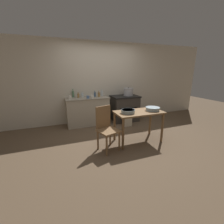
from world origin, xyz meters
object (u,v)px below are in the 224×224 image
(bottle_center_left, at_px, (78,96))
(cup_far_right, at_px, (92,96))
(bottle_center, at_px, (102,93))
(bottle_center_right, at_px, (99,95))
(chair, at_px, (106,127))
(mixing_bowl_small, at_px, (153,109))
(work_table, at_px, (139,117))
(cup_right, at_px, (70,97))
(bottle_left, at_px, (95,94))
(stove, at_px, (125,108))
(mixing_bowl_large, at_px, (128,111))
(cup_mid_right, at_px, (88,97))
(bottle_mid_left, at_px, (82,95))
(stock_pot, at_px, (128,92))
(flour_sack, at_px, (127,119))
(bottle_far_left, at_px, (73,94))

(bottle_center_left, bearing_deg, cup_far_right, -25.86)
(bottle_center, height_order, bottle_center_right, bottle_center)
(chair, distance_m, mixing_bowl_small, 1.22)
(bottle_center_left, distance_m, bottle_center_right, 0.64)
(bottle_center, bearing_deg, mixing_bowl_small, -67.53)
(work_table, bearing_deg, cup_right, 132.23)
(bottle_center_left, height_order, bottle_center, bottle_center)
(bottle_left, bearing_deg, cup_far_right, -125.03)
(stove, bearing_deg, mixing_bowl_small, -90.46)
(mixing_bowl_large, height_order, bottle_center_right, bottle_center_right)
(stove, distance_m, bottle_center_right, 1.01)
(mixing_bowl_small, xyz_separation_m, bottle_left, (-0.98, 1.68, 0.15))
(bottle_center, bearing_deg, mixing_bowl_large, -87.35)
(work_table, height_order, cup_far_right, cup_far_right)
(bottle_center_right, height_order, cup_mid_right, bottle_center_right)
(mixing_bowl_small, distance_m, bottle_center, 1.91)
(bottle_mid_left, relative_size, bottle_center_right, 0.94)
(stock_pot, bearing_deg, chair, -129.09)
(bottle_mid_left, xyz_separation_m, bottle_center, (0.63, 0.00, 0.02))
(work_table, distance_m, chair, 0.85)
(mixing_bowl_large, bearing_deg, flour_sack, 63.72)
(mixing_bowl_small, relative_size, bottle_far_left, 1.29)
(stove, xyz_separation_m, cup_far_right, (-1.12, -0.08, 0.48))
(flour_sack, xyz_separation_m, cup_right, (-1.62, 0.54, 0.70))
(stock_pot, xyz_separation_m, cup_right, (-1.88, 0.02, -0.07))
(work_table, bearing_deg, flour_sack, 78.07)
(bottle_center_left, distance_m, cup_mid_right, 0.32)
(mixing_bowl_large, bearing_deg, cup_far_right, 107.42)
(bottle_left, bearing_deg, mixing_bowl_small, -59.79)
(stock_pot, height_order, cup_far_right, stock_pot)
(bottle_center, bearing_deg, bottle_far_left, 175.86)
(bottle_far_left, xyz_separation_m, cup_right, (-0.13, -0.24, -0.05))
(flour_sack, bearing_deg, bottle_mid_left, 149.76)
(bottle_mid_left, bearing_deg, chair, -84.44)
(bottle_left, height_order, bottle_center_right, bottle_left)
(cup_far_right, bearing_deg, flour_sack, -24.70)
(chair, height_order, stock_pot, stock_pot)
(cup_mid_right, bearing_deg, stock_pot, 3.57)
(chair, relative_size, cup_right, 10.16)
(bottle_far_left, distance_m, bottle_left, 0.67)
(chair, bearing_deg, cup_right, 92.46)
(cup_mid_right, relative_size, cup_right, 0.97)
(bottle_center, xyz_separation_m, cup_mid_right, (-0.52, -0.29, -0.04))
(mixing_bowl_large, bearing_deg, bottle_center, 92.65)
(flour_sack, bearing_deg, bottle_left, 142.84)
(chair, xyz_separation_m, mixing_bowl_small, (1.19, 0.06, 0.29))
(bottle_mid_left, bearing_deg, bottle_center_left, -149.15)
(bottle_left, xyz_separation_m, bottle_center_right, (0.12, -0.04, -0.00))
(stove, relative_size, work_table, 0.79)
(bottle_center_right, xyz_separation_m, cup_far_right, (-0.25, -0.15, -0.02))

